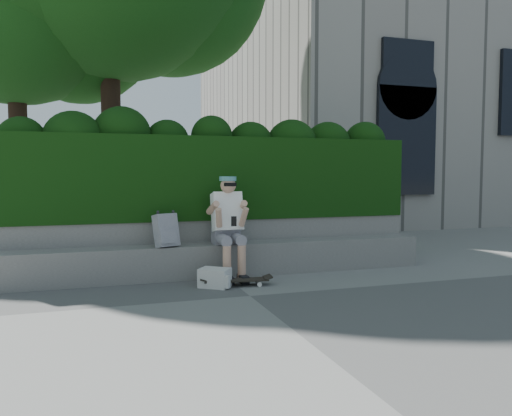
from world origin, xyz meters
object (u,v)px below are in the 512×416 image
object	(u,v)px
skateboard	(236,280)
person	(228,223)
backpack_ground	(215,278)
backpack_plaid	(166,231)

from	to	relation	value
skateboard	person	bearing A→B (deg)	94.00
skateboard	backpack_ground	xyz separation A→B (m)	(-0.27, 0.03, 0.05)
person	backpack_plaid	world-z (taller)	person
person	backpack_ground	bearing A→B (deg)	-121.80
person	backpack_ground	world-z (taller)	person
backpack_plaid	backpack_ground	world-z (taller)	backpack_plaid
backpack_plaid	backpack_ground	distance (m)	0.95
skateboard	backpack_plaid	world-z (taller)	backpack_plaid
backpack_plaid	backpack_ground	bearing A→B (deg)	-70.76
person	backpack_plaid	distance (m)	0.84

